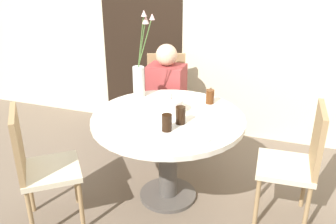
% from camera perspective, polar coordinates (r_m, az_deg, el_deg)
% --- Properties ---
extents(ground_plane, '(16.00, 16.00, 0.00)m').
position_cam_1_polar(ground_plane, '(3.18, 0.00, -12.66)').
color(ground_plane, '#6B5B4C').
extents(wall_back, '(8.00, 0.05, 2.60)m').
position_cam_1_polar(wall_back, '(3.85, 6.47, 15.00)').
color(wall_back, beige).
rests_on(wall_back, ground_plane).
extents(doorway_panel, '(0.90, 0.01, 2.05)m').
position_cam_1_polar(doorway_panel, '(4.09, -4.04, 11.70)').
color(doorway_panel, black).
rests_on(doorway_panel, ground_plane).
extents(dining_table, '(1.16, 1.16, 0.72)m').
position_cam_1_polar(dining_table, '(2.87, 0.00, -3.41)').
color(dining_table, silver).
rests_on(dining_table, ground_plane).
extents(chair_right_flank, '(0.51, 0.51, 0.92)m').
position_cam_1_polar(chair_right_flank, '(3.77, -0.24, 2.63)').
color(chair_right_flank, beige).
rests_on(chair_right_flank, ground_plane).
extents(chair_left_flank, '(0.56, 0.56, 0.92)m').
position_cam_1_polar(chair_left_flank, '(2.77, -19.28, -7.28)').
color(chair_left_flank, beige).
rests_on(chair_left_flank, ground_plane).
extents(chair_near_front, '(0.42, 0.42, 0.92)m').
position_cam_1_polar(chair_near_front, '(2.82, 19.28, -6.74)').
color(chair_near_front, beige).
rests_on(chair_near_front, ground_plane).
extents(birthday_cake, '(0.19, 0.19, 0.15)m').
position_cam_1_polar(birthday_cake, '(2.86, 0.46, 0.98)').
color(birthday_cake, white).
rests_on(birthday_cake, dining_table).
extents(flower_vase, '(0.18, 0.18, 0.74)m').
position_cam_1_polar(flower_vase, '(3.12, -4.32, 5.86)').
color(flower_vase, silver).
rests_on(flower_vase, dining_table).
extents(side_plate, '(0.21, 0.21, 0.01)m').
position_cam_1_polar(side_plate, '(2.49, 4.13, -4.04)').
color(side_plate, silver).
rests_on(side_plate, dining_table).
extents(drink_glass_0, '(0.07, 0.07, 0.11)m').
position_cam_1_polar(drink_glass_0, '(3.04, 6.42, 2.34)').
color(drink_glass_0, '#51280F').
rests_on(drink_glass_0, dining_table).
extents(drink_glass_1, '(0.07, 0.07, 0.13)m').
position_cam_1_polar(drink_glass_1, '(2.68, 1.93, -0.49)').
color(drink_glass_1, black).
rests_on(drink_glass_1, dining_table).
extents(drink_glass_2, '(0.07, 0.07, 0.12)m').
position_cam_1_polar(drink_glass_2, '(2.58, -0.18, -1.63)').
color(drink_glass_2, black).
rests_on(drink_glass_2, dining_table).
extents(person_guest, '(0.34, 0.24, 1.08)m').
position_cam_1_polar(person_guest, '(3.63, -0.21, 1.50)').
color(person_guest, '#383333').
rests_on(person_guest, ground_plane).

